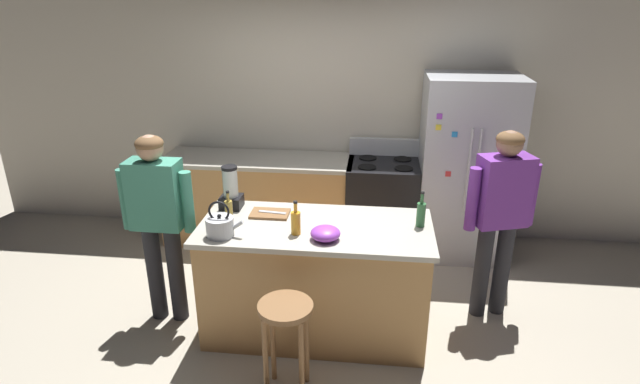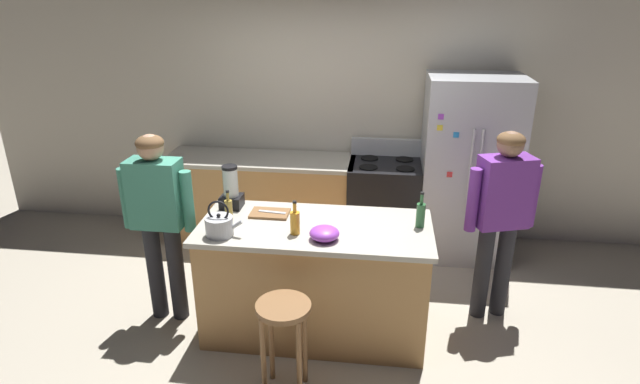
# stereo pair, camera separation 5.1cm
# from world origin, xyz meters

# --- Properties ---
(ground_plane) EXTENTS (14.00, 14.00, 0.00)m
(ground_plane) POSITION_xyz_m (0.00, 0.00, 0.00)
(ground_plane) COLOR #B2A893
(back_wall) EXTENTS (8.00, 0.10, 2.70)m
(back_wall) POSITION_xyz_m (0.00, 1.95, 1.35)
(back_wall) COLOR beige
(back_wall) RESTS_ON ground_plane
(kitchen_island) EXTENTS (1.75, 0.82, 0.93)m
(kitchen_island) POSITION_xyz_m (0.00, 0.00, 0.47)
(kitchen_island) COLOR #B7844C
(kitchen_island) RESTS_ON ground_plane
(back_counter_run) EXTENTS (2.00, 0.64, 0.93)m
(back_counter_run) POSITION_xyz_m (-0.80, 1.55, 0.47)
(back_counter_run) COLOR #B7844C
(back_counter_run) RESTS_ON ground_plane
(refrigerator) EXTENTS (0.90, 0.73, 1.83)m
(refrigerator) POSITION_xyz_m (1.32, 1.50, 0.92)
(refrigerator) COLOR #B7BABF
(refrigerator) RESTS_ON ground_plane
(stove_range) EXTENTS (0.76, 0.65, 1.11)m
(stove_range) POSITION_xyz_m (0.53, 1.52, 0.48)
(stove_range) COLOR black
(stove_range) RESTS_ON ground_plane
(person_by_island_left) EXTENTS (0.59, 0.22, 1.58)m
(person_by_island_left) POSITION_xyz_m (-1.24, 0.03, 0.96)
(person_by_island_left) COLOR #26262B
(person_by_island_left) RESTS_ON ground_plane
(person_by_sink_right) EXTENTS (0.59, 0.33, 1.60)m
(person_by_sink_right) POSITION_xyz_m (1.43, 0.40, 0.97)
(person_by_sink_right) COLOR #26262B
(person_by_sink_right) RESTS_ON ground_plane
(bar_stool) EXTENTS (0.36, 0.36, 0.71)m
(bar_stool) POSITION_xyz_m (-0.11, -0.72, 0.54)
(bar_stool) COLOR brown
(bar_stool) RESTS_ON ground_plane
(blender_appliance) EXTENTS (0.17, 0.17, 0.35)m
(blender_appliance) POSITION_xyz_m (-0.71, 0.26, 1.08)
(blender_appliance) COLOR black
(blender_appliance) RESTS_ON kitchen_island
(bottle_vinegar) EXTENTS (0.06, 0.06, 0.24)m
(bottle_vinegar) POSITION_xyz_m (-0.67, 0.03, 1.02)
(bottle_vinegar) COLOR olive
(bottle_vinegar) RESTS_ON kitchen_island
(bottle_olive_oil) EXTENTS (0.07, 0.07, 0.28)m
(bottle_olive_oil) POSITION_xyz_m (0.78, 0.08, 1.03)
(bottle_olive_oil) COLOR #2D6638
(bottle_olive_oil) RESTS_ON kitchen_island
(bottle_soda) EXTENTS (0.07, 0.07, 0.26)m
(bottle_soda) POSITION_xyz_m (-0.12, -0.16, 1.03)
(bottle_soda) COLOR orange
(bottle_soda) RESTS_ON kitchen_island
(mixing_bowl) EXTENTS (0.21, 0.21, 0.10)m
(mixing_bowl) POSITION_xyz_m (0.10, -0.22, 0.98)
(mixing_bowl) COLOR purple
(mixing_bowl) RESTS_ON kitchen_island
(tea_kettle) EXTENTS (0.28, 0.20, 0.27)m
(tea_kettle) POSITION_xyz_m (-0.65, -0.25, 1.01)
(tea_kettle) COLOR #B7BABF
(tea_kettle) RESTS_ON kitchen_island
(cutting_board) EXTENTS (0.30, 0.20, 0.02)m
(cutting_board) POSITION_xyz_m (-0.38, 0.15, 0.94)
(cutting_board) COLOR brown
(cutting_board) RESTS_ON kitchen_island
(chef_knife) EXTENTS (0.22, 0.05, 0.01)m
(chef_knife) POSITION_xyz_m (-0.36, 0.15, 0.96)
(chef_knife) COLOR #B7BABF
(chef_knife) RESTS_ON cutting_board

